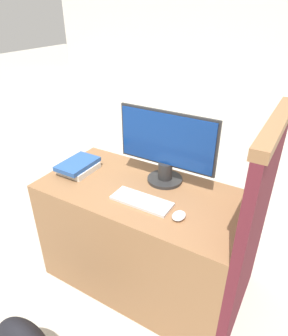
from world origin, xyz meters
name	(u,v)px	position (x,y,z in m)	size (l,w,h in m)	color
ground_plane	(116,311)	(0.00, 0.00, 0.00)	(20.00, 20.00, 0.00)	#BCB7A8
desk	(142,237)	(0.00, 0.32, 0.38)	(1.26, 0.64, 0.76)	#8C603D
carrel_divider	(252,235)	(0.65, 0.37, 0.67)	(0.07, 0.73, 1.31)	#5B1E28
monitor	(166,147)	(0.07, 0.49, 0.99)	(0.62, 0.22, 0.45)	#282828
keyboard	(142,201)	(0.07, 0.21, 0.76)	(0.35, 0.14, 0.02)	silver
mouse	(179,216)	(0.31, 0.19, 0.77)	(0.07, 0.09, 0.03)	silver
book_stack	(78,166)	(-0.48, 0.30, 0.79)	(0.20, 0.27, 0.07)	silver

